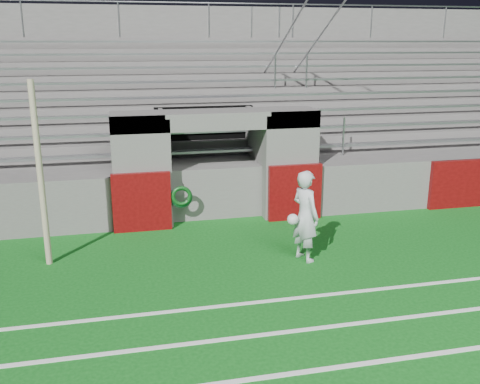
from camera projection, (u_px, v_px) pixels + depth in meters
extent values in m
plane|color=#0E5415|center=(251.00, 277.00, 9.77)|extent=(90.00, 90.00, 0.00)
cylinder|color=tan|center=(40.00, 176.00, 9.87)|extent=(0.12, 0.12, 3.51)
cube|color=white|center=(306.00, 372.00, 6.96)|extent=(28.00, 0.09, 0.01)
cube|color=white|center=(283.00, 332.00, 7.89)|extent=(28.00, 0.09, 0.01)
cube|color=white|center=(266.00, 301.00, 8.83)|extent=(28.00, 0.09, 0.01)
cube|color=#5B5956|center=(139.00, 169.00, 12.32)|extent=(1.20, 1.00, 2.60)
cube|color=#5B5956|center=(288.00, 162.00, 13.08)|extent=(1.20, 1.00, 2.60)
cube|color=black|center=(205.00, 153.00, 14.31)|extent=(2.60, 0.20, 2.50)
cube|color=#5B5956|center=(165.00, 164.00, 13.03)|extent=(0.10, 2.20, 2.50)
cube|color=#5B5956|center=(257.00, 160.00, 13.52)|extent=(0.10, 2.20, 2.50)
cube|color=#5B5956|center=(215.00, 119.00, 12.40)|extent=(4.80, 1.00, 0.40)
cube|color=#5B5956|center=(194.00, 143.00, 16.36)|extent=(26.00, 8.00, 0.20)
cube|color=#5B5956|center=(194.00, 163.00, 16.53)|extent=(26.00, 8.00, 1.05)
cube|color=#4E0608|center=(142.00, 202.00, 11.97)|extent=(1.30, 0.15, 1.35)
cube|color=#4E0608|center=(295.00, 192.00, 12.73)|extent=(1.30, 0.15, 1.35)
cube|color=#4E0608|center=(469.00, 183.00, 13.75)|extent=(2.20, 0.15, 1.25)
cube|color=gray|center=(209.00, 151.00, 13.52)|extent=(23.00, 0.28, 0.06)
cube|color=#5B5956|center=(204.00, 146.00, 14.33)|extent=(24.00, 0.75, 0.38)
cube|color=gray|center=(205.00, 131.00, 14.12)|extent=(23.00, 0.28, 0.06)
cube|color=#5B5956|center=(200.00, 134.00, 14.98)|extent=(24.00, 0.75, 0.76)
cube|color=gray|center=(200.00, 113.00, 14.72)|extent=(23.00, 0.28, 0.06)
cube|color=#5B5956|center=(196.00, 124.00, 15.63)|extent=(24.00, 0.75, 1.14)
cube|color=gray|center=(196.00, 97.00, 15.32)|extent=(23.00, 0.28, 0.06)
cube|color=#5B5956|center=(192.00, 114.00, 16.28)|extent=(24.00, 0.75, 1.52)
cube|color=gray|center=(192.00, 81.00, 15.92)|extent=(23.00, 0.28, 0.06)
cube|color=#5B5956|center=(189.00, 105.00, 16.94)|extent=(24.00, 0.75, 1.90)
cube|color=gray|center=(188.00, 67.00, 16.52)|extent=(23.00, 0.28, 0.06)
cube|color=#5B5956|center=(186.00, 96.00, 17.59)|extent=(24.00, 0.75, 2.28)
cube|color=gray|center=(185.00, 54.00, 17.12)|extent=(23.00, 0.28, 0.06)
cube|color=#5B5956|center=(183.00, 89.00, 18.24)|extent=(24.00, 0.75, 2.66)
cube|color=gray|center=(182.00, 42.00, 17.72)|extent=(23.00, 0.28, 0.06)
cube|color=#5B5956|center=(180.00, 85.00, 18.86)|extent=(26.00, 0.60, 5.29)
cylinder|color=#A5A8AD|center=(307.00, 138.00, 13.72)|extent=(0.05, 0.05, 1.00)
cylinder|color=#A5A8AD|center=(275.00, 71.00, 16.12)|extent=(0.05, 0.05, 1.00)
cylinder|color=#A5A8AD|center=(252.00, 22.00, 18.52)|extent=(0.05, 0.05, 1.00)
cylinder|color=#A5A8AD|center=(275.00, 54.00, 15.98)|extent=(0.05, 6.02, 3.08)
cylinder|color=#A5A8AD|center=(343.00, 136.00, 13.93)|extent=(0.05, 0.05, 1.00)
cylinder|color=#A5A8AD|center=(307.00, 71.00, 16.33)|extent=(0.05, 0.05, 1.00)
cylinder|color=#A5A8AD|center=(279.00, 22.00, 18.73)|extent=(0.05, 0.05, 1.00)
cylinder|color=#A5A8AD|center=(307.00, 54.00, 16.20)|extent=(0.05, 6.02, 3.08)
cylinder|color=#A5A8AD|center=(22.00, 18.00, 16.91)|extent=(0.05, 0.05, 1.10)
cylinder|color=#A5A8AD|center=(119.00, 19.00, 17.55)|extent=(0.05, 0.05, 1.10)
cylinder|color=#A5A8AD|center=(209.00, 20.00, 18.19)|extent=(0.05, 0.05, 1.10)
cylinder|color=#A5A8AD|center=(293.00, 21.00, 18.82)|extent=(0.05, 0.05, 1.10)
cylinder|color=#A5A8AD|center=(371.00, 21.00, 19.46)|extent=(0.05, 0.05, 1.10)
cylinder|color=#A5A8AD|center=(445.00, 22.00, 20.10)|extent=(0.05, 0.05, 1.10)
cylinder|color=#A5A8AD|center=(179.00, 2.00, 17.82)|extent=(24.00, 0.05, 0.05)
imported|color=silver|center=(305.00, 216.00, 10.31)|extent=(0.64, 0.77, 1.80)
sphere|color=white|center=(293.00, 219.00, 10.16)|extent=(0.22, 0.22, 0.22)
torus|color=#0B3A1B|center=(181.00, 197.00, 12.15)|extent=(0.51, 0.09, 0.51)
torus|color=#0D4515|center=(182.00, 196.00, 12.09)|extent=(0.47, 0.09, 0.47)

